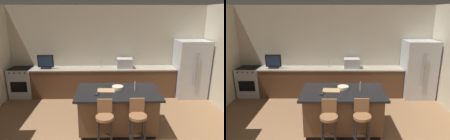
{
  "view_description": "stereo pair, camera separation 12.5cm",
  "coord_description": "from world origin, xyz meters",
  "views": [
    {
      "loc": [
        -0.03,
        -2.23,
        2.56
      ],
      "look_at": [
        0.1,
        2.63,
        1.2
      ],
      "focal_mm": 32.65,
      "sensor_mm": 36.0,
      "label": 1
    },
    {
      "loc": [
        0.1,
        -2.24,
        2.56
      ],
      "look_at": [
        0.1,
        2.63,
        1.2
      ],
      "focal_mm": 32.65,
      "sensor_mm": 36.0,
      "label": 2
    }
  ],
  "objects": [
    {
      "name": "tv_remote",
      "position": [
        -0.24,
        1.73,
        0.94
      ],
      "size": [
        0.06,
        0.17,
        0.02
      ],
      "primitive_type": "cube",
      "rotation": [
        0.0,
        0.0,
        -0.12
      ],
      "color": "black",
      "rests_on": "kitchen_island"
    },
    {
      "name": "counter_back",
      "position": [
        -0.11,
        3.9,
        0.46
      ],
      "size": [
        4.43,
        0.62,
        0.91
      ],
      "color": "brown",
      "rests_on": "ground_plane"
    },
    {
      "name": "cutting_board",
      "position": [
        -0.05,
        1.91,
        0.94
      ],
      "size": [
        0.39,
        0.26,
        0.02
      ],
      "primitive_type": "cube",
      "rotation": [
        0.0,
        0.0,
        -0.04
      ],
      "color": "#A87F51",
      "rests_on": "kitchen_island"
    },
    {
      "name": "bar_stool_left",
      "position": [
        -0.07,
        1.22,
        0.59
      ],
      "size": [
        0.34,
        0.34,
        0.98
      ],
      "rotation": [
        0.0,
        0.0,
        -0.01
      ],
      "color": "brown",
      "rests_on": "ground_plane"
    },
    {
      "name": "microwave",
      "position": [
        0.53,
        3.9,
        1.06
      ],
      "size": [
        0.48,
        0.36,
        0.3
      ],
      "primitive_type": "cube",
      "color": "#B7BABF",
      "rests_on": "counter_back"
    },
    {
      "name": "cell_phone",
      "position": [
        -0.23,
        1.7,
        0.93
      ],
      "size": [
        0.12,
        0.17,
        0.01
      ],
      "primitive_type": "cube",
      "rotation": [
        0.0,
        0.0,
        -0.4
      ],
      "color": "black",
      "rests_on": "kitchen_island"
    },
    {
      "name": "sink_faucet_island",
      "position": [
        0.58,
        1.89,
        1.04
      ],
      "size": [
        0.02,
        0.02,
        0.22
      ],
      "primitive_type": "cylinder",
      "color": "#B2B2B7",
      "rests_on": "kitchen_island"
    },
    {
      "name": "wall_back",
      "position": [
        0.0,
        4.28,
        1.4
      ],
      "size": [
        6.69,
        0.12,
        2.8
      ],
      "primitive_type": "cube",
      "color": "beige",
      "rests_on": "ground_plane"
    },
    {
      "name": "sink_faucet_back",
      "position": [
        -0.2,
        4.0,
        1.03
      ],
      "size": [
        0.02,
        0.02,
        0.24
      ],
      "primitive_type": "cylinder",
      "color": "#B2B2B7",
      "rests_on": "counter_back"
    },
    {
      "name": "range_oven",
      "position": [
        -2.68,
        3.9,
        0.46
      ],
      "size": [
        0.7,
        0.63,
        0.93
      ],
      "color": "#B7BABF",
      "rests_on": "ground_plane"
    },
    {
      "name": "bar_stool_right",
      "position": [
        0.55,
        1.23,
        0.6
      ],
      "size": [
        0.34,
        0.34,
        0.99
      ],
      "rotation": [
        0.0,
        0.0,
        0.01
      ],
      "color": "brown",
      "rests_on": "ground_plane"
    },
    {
      "name": "kitchen_island",
      "position": [
        0.21,
        1.89,
        0.47
      ],
      "size": [
        1.8,
        1.09,
        0.93
      ],
      "color": "black",
      "rests_on": "ground_plane"
    },
    {
      "name": "refrigerator",
      "position": [
        2.57,
        3.82,
        0.88
      ],
      "size": [
        0.92,
        0.81,
        1.77
      ],
      "color": "#B7BABF",
      "rests_on": "ground_plane"
    },
    {
      "name": "fruit_bowl",
      "position": [
        0.21,
        2.02,
        0.96
      ],
      "size": [
        0.25,
        0.25,
        0.07
      ],
      "primitive_type": "cylinder",
      "color": "beige",
      "rests_on": "kitchen_island"
    },
    {
      "name": "tv_monitor",
      "position": [
        -1.89,
        3.85,
        1.11
      ],
      "size": [
        0.48,
        0.16,
        0.43
      ],
      "color": "black",
      "rests_on": "counter_back"
    }
  ]
}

